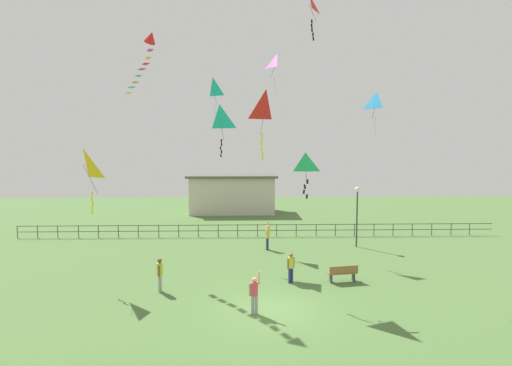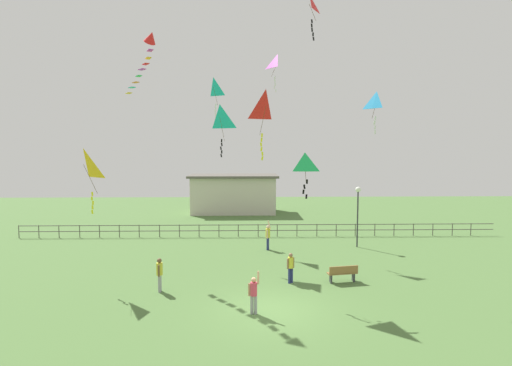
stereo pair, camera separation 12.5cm
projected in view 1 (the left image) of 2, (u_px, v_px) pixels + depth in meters
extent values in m
plane|color=#4C7038|center=(272.00, 310.00, 16.43)|extent=(80.00, 80.00, 0.00)
cylinder|color=#38383D|center=(357.00, 219.00, 27.02)|extent=(0.10, 0.10, 3.77)
sphere|color=white|center=(358.00, 189.00, 26.85)|extent=(0.36, 0.36, 0.36)
cube|color=olive|center=(342.00, 273.00, 19.93)|extent=(1.55, 0.66, 0.06)
cube|color=olive|center=(344.00, 270.00, 19.73)|extent=(1.49, 0.32, 0.36)
cube|color=#333338|center=(331.00, 278.00, 19.82)|extent=(0.08, 0.36, 0.45)
cube|color=#333338|center=(353.00, 276.00, 20.07)|extent=(0.08, 0.36, 0.45)
cylinder|color=navy|center=(290.00, 276.00, 19.71)|extent=(0.13, 0.13, 0.76)
cylinder|color=navy|center=(292.00, 275.00, 19.79)|extent=(0.13, 0.13, 0.76)
cylinder|color=gold|center=(291.00, 263.00, 19.70)|extent=(0.28, 0.28, 0.54)
sphere|color=#8C6647|center=(291.00, 255.00, 19.67)|extent=(0.20, 0.20, 0.20)
cylinder|color=#8C6647|center=(288.00, 264.00, 19.59)|extent=(0.08, 0.08, 0.51)
cylinder|color=#8C6647|center=(294.00, 263.00, 19.81)|extent=(0.08, 0.08, 0.51)
cylinder|color=#99999E|center=(256.00, 305.00, 16.00)|extent=(0.13, 0.13, 0.76)
cylinder|color=#99999E|center=(253.00, 305.00, 16.01)|extent=(0.13, 0.13, 0.76)
cylinder|color=#D83F59|center=(255.00, 289.00, 15.95)|extent=(0.28, 0.28, 0.54)
sphere|color=tan|center=(255.00, 280.00, 15.92)|extent=(0.20, 0.20, 0.20)
cylinder|color=tan|center=(259.00, 278.00, 15.85)|extent=(0.10, 0.17, 0.51)
cylinder|color=tan|center=(250.00, 290.00, 15.96)|extent=(0.08, 0.08, 0.51)
cylinder|color=#99999E|center=(160.00, 284.00, 18.42)|extent=(0.14, 0.14, 0.80)
cylinder|color=#99999E|center=(160.00, 283.00, 18.57)|extent=(0.14, 0.14, 0.80)
cylinder|color=gold|center=(160.00, 269.00, 18.44)|extent=(0.29, 0.29, 0.56)
sphere|color=brown|center=(160.00, 261.00, 18.41)|extent=(0.21, 0.21, 0.21)
cylinder|color=brown|center=(159.00, 271.00, 18.25)|extent=(0.09, 0.09, 0.53)
cylinder|color=brown|center=(161.00, 269.00, 18.64)|extent=(0.09, 0.09, 0.53)
cylinder|color=navy|center=(268.00, 243.00, 26.40)|extent=(0.14, 0.14, 0.83)
cylinder|color=navy|center=(267.00, 244.00, 26.24)|extent=(0.14, 0.14, 0.83)
cylinder|color=gold|center=(267.00, 233.00, 26.26)|extent=(0.30, 0.30, 0.58)
sphere|color=beige|center=(267.00, 227.00, 26.23)|extent=(0.22, 0.22, 0.22)
cylinder|color=beige|center=(269.00, 225.00, 26.41)|extent=(0.25, 0.15, 0.56)
cylinder|color=beige|center=(267.00, 234.00, 26.07)|extent=(0.09, 0.09, 0.55)
pyramid|color=#B22DB2|center=(277.00, 63.00, 27.45)|extent=(1.03, 1.10, 1.02)
cylinder|color=#4C381E|center=(274.00, 70.00, 27.31)|extent=(0.49, 0.37, 1.02)
cube|color=white|center=(274.00, 78.00, 27.37)|extent=(0.08, 0.03, 0.20)
cube|color=white|center=(274.00, 81.00, 27.38)|extent=(0.12, 0.03, 0.21)
cube|color=white|center=(275.00, 84.00, 27.41)|extent=(0.10, 0.04, 0.20)
cube|color=white|center=(274.00, 87.00, 27.40)|extent=(0.08, 0.02, 0.20)
cube|color=white|center=(275.00, 91.00, 27.47)|extent=(0.11, 0.02, 0.21)
pyramid|color=red|center=(309.00, 4.00, 20.98)|extent=(0.79, 0.92, 0.93)
cylinder|color=#4C381E|center=(312.00, 12.00, 20.92)|extent=(0.35, 0.23, 0.93)
cube|color=black|center=(312.00, 21.00, 20.94)|extent=(0.10, 0.04, 0.20)
cube|color=black|center=(312.00, 26.00, 20.95)|extent=(0.10, 0.04, 0.20)
cube|color=black|center=(312.00, 30.00, 20.98)|extent=(0.10, 0.05, 0.20)
cube|color=black|center=(313.00, 34.00, 21.03)|extent=(0.08, 0.04, 0.20)
cube|color=black|center=(313.00, 39.00, 21.06)|extent=(0.10, 0.04, 0.20)
pyramid|color=yellow|center=(83.00, 165.00, 18.94)|extent=(1.30, 1.26, 1.45)
cylinder|color=#4C381E|center=(90.00, 179.00, 19.25)|extent=(0.46, 0.51, 1.45)
cube|color=yellow|center=(92.00, 194.00, 19.33)|extent=(0.10, 0.02, 0.20)
cube|color=yellow|center=(92.00, 199.00, 19.33)|extent=(0.09, 0.03, 0.20)
cube|color=yellow|center=(93.00, 203.00, 19.37)|extent=(0.09, 0.01, 0.20)
cube|color=yellow|center=(92.00, 208.00, 19.38)|extent=(0.10, 0.03, 0.21)
cube|color=yellow|center=(92.00, 212.00, 19.39)|extent=(0.10, 0.04, 0.20)
pyramid|color=#19B2B2|center=(220.00, 117.00, 23.35)|extent=(1.30, 1.02, 1.37)
cylinder|color=#4C381E|center=(222.00, 129.00, 23.71)|extent=(0.25, 0.62, 1.37)
cube|color=black|center=(221.00, 141.00, 23.74)|extent=(0.09, 0.02, 0.20)
cube|color=black|center=(222.00, 144.00, 23.77)|extent=(0.11, 0.03, 0.21)
cube|color=black|center=(221.00, 148.00, 23.76)|extent=(0.10, 0.03, 0.21)
cube|color=black|center=(221.00, 152.00, 23.80)|extent=(0.08, 0.03, 0.20)
cube|color=black|center=(221.00, 156.00, 23.80)|extent=(0.11, 0.01, 0.21)
pyramid|color=#198CD1|center=(377.00, 101.00, 19.16)|extent=(0.78, 0.83, 0.84)
cylinder|color=#4C381E|center=(374.00, 110.00, 19.08)|extent=(0.29, 0.25, 0.84)
cube|color=white|center=(375.00, 118.00, 19.14)|extent=(0.11, 0.03, 0.21)
cube|color=white|center=(374.00, 123.00, 19.14)|extent=(0.10, 0.05, 0.20)
cube|color=white|center=(375.00, 128.00, 19.18)|extent=(0.11, 0.04, 0.21)
cube|color=white|center=(375.00, 132.00, 19.20)|extent=(0.08, 0.02, 0.20)
pyramid|color=#19B2B2|center=(213.00, 87.00, 28.21)|extent=(1.05, 0.93, 1.24)
cylinder|color=#4C381E|center=(215.00, 96.00, 28.51)|extent=(0.29, 0.53, 1.24)
cube|color=white|center=(215.00, 105.00, 28.57)|extent=(0.11, 0.05, 0.21)
cube|color=white|center=(215.00, 108.00, 28.57)|extent=(0.10, 0.03, 0.21)
cube|color=white|center=(215.00, 111.00, 28.58)|extent=(0.11, 0.03, 0.21)
cube|color=white|center=(215.00, 114.00, 28.61)|extent=(0.09, 0.01, 0.20)
cube|color=white|center=(215.00, 117.00, 28.63)|extent=(0.09, 0.02, 0.20)
cube|color=white|center=(216.00, 120.00, 28.68)|extent=(0.11, 0.04, 0.21)
pyramid|color=red|center=(266.00, 106.00, 18.67)|extent=(1.10, 1.04, 1.35)
cylinder|color=#4C381E|center=(263.00, 121.00, 19.08)|extent=(0.29, 0.74, 1.35)
cube|color=yellow|center=(262.00, 135.00, 19.12)|extent=(0.09, 0.05, 0.20)
cube|color=yellow|center=(262.00, 140.00, 19.12)|extent=(0.10, 0.02, 0.21)
cube|color=yellow|center=(261.00, 145.00, 19.13)|extent=(0.11, 0.04, 0.21)
cube|color=yellow|center=(262.00, 149.00, 19.16)|extent=(0.11, 0.03, 0.21)
cube|color=yellow|center=(263.00, 154.00, 19.20)|extent=(0.10, 0.03, 0.20)
cube|color=yellow|center=(262.00, 158.00, 19.22)|extent=(0.11, 0.04, 0.21)
pyramid|color=#1EB759|center=(305.00, 163.00, 17.79)|extent=(0.85, 0.43, 0.83)
cylinder|color=#4C381E|center=(306.00, 172.00, 17.62)|extent=(0.02, 0.42, 0.84)
cube|color=black|center=(307.00, 182.00, 17.69)|extent=(0.08, 0.04, 0.20)
cube|color=black|center=(305.00, 187.00, 17.64)|extent=(0.11, 0.03, 0.21)
cube|color=black|center=(304.00, 192.00, 17.64)|extent=(0.09, 0.05, 0.20)
cube|color=black|center=(307.00, 196.00, 17.73)|extent=(0.10, 0.04, 0.20)
cone|color=red|center=(151.00, 37.00, 20.03)|extent=(0.98, 1.01, 0.80)
cube|color=#B22DB2|center=(150.00, 50.00, 20.29)|extent=(0.43, 0.55, 0.03)
cube|color=yellow|center=(148.00, 58.00, 20.76)|extent=(0.42, 0.55, 0.03)
cube|color=red|center=(146.00, 64.00, 21.19)|extent=(0.47, 0.54, 0.03)
cube|color=#B22DB2|center=(142.00, 69.00, 21.59)|extent=(0.51, 0.53, 0.03)
cube|color=#1EB759|center=(138.00, 76.00, 22.00)|extent=(0.46, 0.55, 0.03)
cube|color=orange|center=(135.00, 82.00, 22.41)|extent=(0.50, 0.53, 0.03)
cube|color=#19B2B2|center=(132.00, 87.00, 22.79)|extent=(0.50, 0.53, 0.03)
cube|color=yellow|center=(128.00, 93.00, 23.19)|extent=(0.48, 0.54, 0.03)
cylinder|color=#4C4742|center=(17.00, 232.00, 29.78)|extent=(0.06, 0.06, 0.95)
cylinder|color=#4C4742|center=(37.00, 232.00, 29.83)|extent=(0.06, 0.06, 0.95)
cylinder|color=#4C4742|center=(58.00, 232.00, 29.88)|extent=(0.06, 0.06, 0.95)
cylinder|color=#4C4742|center=(79.00, 232.00, 29.92)|extent=(0.06, 0.06, 0.95)
cylinder|color=#4C4742|center=(98.00, 231.00, 29.97)|extent=(0.06, 0.06, 0.95)
cylinder|color=#4C4742|center=(118.00, 231.00, 30.01)|extent=(0.06, 0.06, 0.95)
cylinder|color=#4C4742|center=(138.00, 231.00, 30.06)|extent=(0.06, 0.06, 0.95)
cylinder|color=#4C4742|center=(159.00, 231.00, 30.11)|extent=(0.06, 0.06, 0.95)
cylinder|color=#4C4742|center=(179.00, 231.00, 30.15)|extent=(0.06, 0.06, 0.95)
cylinder|color=#4C4742|center=(198.00, 231.00, 30.20)|extent=(0.06, 0.06, 0.95)
cylinder|color=#4C4742|center=(218.00, 231.00, 30.24)|extent=(0.06, 0.06, 0.95)
cylinder|color=#4C4742|center=(238.00, 231.00, 30.29)|extent=(0.06, 0.06, 0.95)
cylinder|color=#4C4742|center=(257.00, 230.00, 30.34)|extent=(0.06, 0.06, 0.95)
cylinder|color=#4C4742|center=(277.00, 230.00, 30.38)|extent=(0.06, 0.06, 0.95)
cylinder|color=#4C4742|center=(296.00, 230.00, 30.43)|extent=(0.06, 0.06, 0.95)
cylinder|color=#4C4742|center=(316.00, 230.00, 30.47)|extent=(0.06, 0.06, 0.95)
cylinder|color=#4C4742|center=(335.00, 230.00, 30.52)|extent=(0.06, 0.06, 0.95)
cylinder|color=#4C4742|center=(354.00, 230.00, 30.56)|extent=(0.06, 0.06, 0.95)
cylinder|color=#4C4742|center=(374.00, 230.00, 30.61)|extent=(0.06, 0.06, 0.95)
cylinder|color=#4C4742|center=(393.00, 230.00, 30.66)|extent=(0.06, 0.06, 0.95)
cylinder|color=#4C4742|center=(412.00, 230.00, 30.70)|extent=(0.06, 0.06, 0.95)
cylinder|color=#4C4742|center=(432.00, 229.00, 30.75)|extent=(0.06, 0.06, 0.95)
cylinder|color=#4C4742|center=(451.00, 229.00, 30.79)|extent=(0.06, 0.06, 0.95)
cylinder|color=#4C4742|center=(469.00, 229.00, 30.84)|extent=(0.06, 0.06, 0.95)
cube|color=#4C4742|center=(259.00, 225.00, 30.30)|extent=(36.00, 0.05, 0.05)
cube|color=#4C4742|center=(259.00, 230.00, 30.34)|extent=(36.00, 0.05, 0.05)
cube|color=beige|center=(232.00, 195.00, 42.11)|extent=(8.61, 4.33, 3.74)
cube|color=#59544C|center=(232.00, 176.00, 41.95)|extent=(9.21, 4.93, 0.24)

